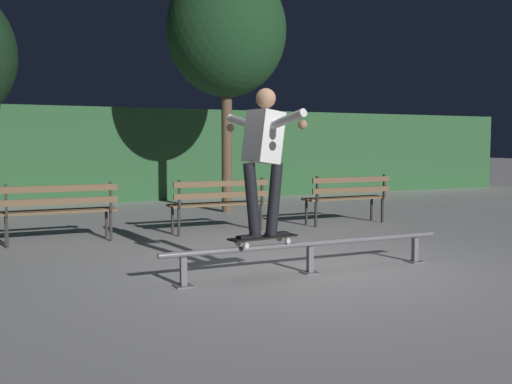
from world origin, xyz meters
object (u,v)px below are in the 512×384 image
at_px(park_bench_right_center, 348,194).
at_px(tree_behind_benches, 226,32).
at_px(grind_rail, 310,249).
at_px(skateboarder, 264,149).
at_px(park_bench_left_center, 219,200).
at_px(park_bench_leftmost, 59,206).
at_px(skateboard, 263,238).

bearing_deg(park_bench_right_center, tree_behind_benches, 114.73).
bearing_deg(grind_rail, skateboarder, 179.96).
relative_size(park_bench_left_center, tree_behind_benches, 0.31).
xyz_separation_m(grind_rail, park_bench_right_center, (2.61, 3.19, 0.27)).
height_order(skateboarder, park_bench_leftmost, skateboarder).
bearing_deg(park_bench_left_center, tree_behind_benches, 65.50).
relative_size(skateboard, park_bench_left_center, 0.50).
height_order(grind_rail, skateboarder, skateboarder).
distance_m(skateboard, park_bench_left_center, 3.27).
bearing_deg(park_bench_right_center, park_bench_left_center, 180.00).
distance_m(park_bench_left_center, tree_behind_benches, 4.33).
relative_size(grind_rail, park_bench_right_center, 2.14).
distance_m(park_bench_right_center, tree_behind_benches, 4.33).
bearing_deg(skateboarder, park_bench_left_center, 76.88).
bearing_deg(park_bench_right_center, grind_rail, -129.37).
relative_size(skateboarder, park_bench_right_center, 0.97).
xyz_separation_m(grind_rail, tree_behind_benches, (1.39, 5.85, 3.45)).
height_order(park_bench_left_center, park_bench_right_center, same).
relative_size(skateboard, skateboarder, 0.51).
bearing_deg(tree_behind_benches, grind_rail, -103.33).
relative_size(park_bench_left_center, park_bench_right_center, 1.00).
xyz_separation_m(skateboarder, park_bench_left_center, (0.74, 3.18, -0.83)).
bearing_deg(park_bench_leftmost, tree_behind_benches, 36.08).
bearing_deg(tree_behind_benches, skateboarder, -108.50).
distance_m(skateboarder, park_bench_leftmost, 3.70).
bearing_deg(park_bench_left_center, skateboarder, -103.12).
bearing_deg(park_bench_right_center, skateboarder, -134.99).
bearing_deg(skateboarder, tree_behind_benches, 71.50).
relative_size(park_bench_leftmost, park_bench_right_center, 1.00).
height_order(skateboard, park_bench_left_center, park_bench_left_center).
height_order(park_bench_left_center, tree_behind_benches, tree_behind_benches).
relative_size(park_bench_leftmost, park_bench_left_center, 1.00).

